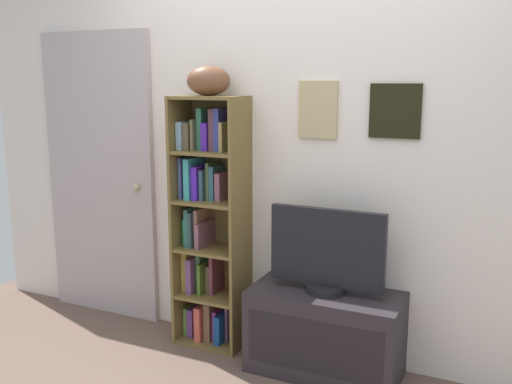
{
  "coord_description": "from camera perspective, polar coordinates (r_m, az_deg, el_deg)",
  "views": [
    {
      "loc": [
        1.19,
        -2.0,
        1.65
      ],
      "look_at": [
        -0.15,
        0.85,
        1.03
      ],
      "focal_mm": 39.74,
      "sensor_mm": 36.0,
      "label": 1
    }
  ],
  "objects": [
    {
      "name": "door",
      "position": [
        4.11,
        -15.4,
        1.44
      ],
      "size": [
        0.89,
        0.09,
        1.98
      ],
      "color": "#B0A1A5",
      "rests_on": "ground"
    },
    {
      "name": "tv_stand",
      "position": [
        3.35,
        6.93,
        -13.86
      ],
      "size": [
        0.86,
        0.41,
        0.49
      ],
      "color": "#292429",
      "rests_on": "ground"
    },
    {
      "name": "bookshelf",
      "position": [
        3.57,
        -4.77,
        -3.42
      ],
      "size": [
        0.44,
        0.28,
        1.56
      ],
      "color": "brown",
      "rests_on": "ground"
    },
    {
      "name": "football",
      "position": [
        3.41,
        -4.8,
        11.09
      ],
      "size": [
        0.31,
        0.29,
        0.18
      ],
      "primitive_type": "ellipsoid",
      "rotation": [
        0.0,
        0.0,
        0.57
      ],
      "color": "brown",
      "rests_on": "bookshelf"
    },
    {
      "name": "back_wall",
      "position": [
        3.38,
        4.32,
        3.2
      ],
      "size": [
        4.8,
        0.08,
        2.37
      ],
      "color": "silver",
      "rests_on": "ground"
    },
    {
      "name": "television",
      "position": [
        3.18,
        7.13,
        -6.03
      ],
      "size": [
        0.65,
        0.22,
        0.48
      ],
      "color": "black",
      "rests_on": "tv_stand"
    }
  ]
}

